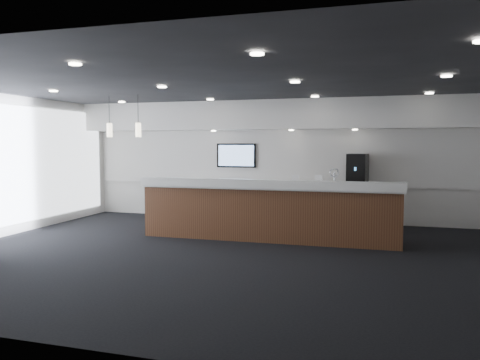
% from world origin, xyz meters
% --- Properties ---
extents(ground, '(10.00, 10.00, 0.00)m').
position_xyz_m(ground, '(0.00, 0.00, 0.00)').
color(ground, black).
rests_on(ground, ground).
extents(ceiling, '(10.00, 8.00, 0.02)m').
position_xyz_m(ceiling, '(0.00, 0.00, 3.00)').
color(ceiling, black).
rests_on(ceiling, back_wall).
extents(back_wall, '(10.00, 0.02, 3.00)m').
position_xyz_m(back_wall, '(0.00, 4.00, 1.50)').
color(back_wall, silver).
rests_on(back_wall, ground).
extents(soffit_bulkhead, '(10.00, 0.90, 0.70)m').
position_xyz_m(soffit_bulkhead, '(0.00, 3.55, 2.65)').
color(soffit_bulkhead, silver).
rests_on(soffit_bulkhead, back_wall).
extents(alcove_panel, '(9.80, 0.06, 1.40)m').
position_xyz_m(alcove_panel, '(0.00, 3.97, 1.60)').
color(alcove_panel, silver).
rests_on(alcove_panel, back_wall).
extents(back_credenza, '(5.06, 0.66, 0.95)m').
position_xyz_m(back_credenza, '(-0.00, 3.64, 0.48)').
color(back_credenza, '#999BA2').
rests_on(back_credenza, ground).
extents(wall_tv, '(1.05, 0.08, 0.62)m').
position_xyz_m(wall_tv, '(-1.00, 3.91, 1.65)').
color(wall_tv, black).
rests_on(wall_tv, back_wall).
extents(pendant_left, '(0.12, 0.12, 0.30)m').
position_xyz_m(pendant_left, '(-2.40, 0.80, 2.25)').
color(pendant_left, beige).
rests_on(pendant_left, ceiling).
extents(pendant_right, '(0.12, 0.12, 0.30)m').
position_xyz_m(pendant_right, '(-3.10, 0.80, 2.25)').
color(pendant_right, beige).
rests_on(pendant_right, ceiling).
extents(ceiling_can_lights, '(7.00, 5.00, 0.02)m').
position_xyz_m(ceiling_can_lights, '(0.00, 0.00, 2.97)').
color(ceiling_can_lights, white).
rests_on(ceiling_can_lights, ceiling).
extents(service_counter, '(5.27, 0.91, 1.49)m').
position_xyz_m(service_counter, '(0.41, 1.49, 0.57)').
color(service_counter, '#4F2C1A').
rests_on(service_counter, ground).
extents(coffee_machine, '(0.51, 0.61, 0.77)m').
position_xyz_m(coffee_machine, '(2.08, 3.62, 1.33)').
color(coffee_machine, black).
rests_on(coffee_machine, back_credenza).
extents(info_sign_left, '(0.18, 0.03, 0.24)m').
position_xyz_m(info_sign_left, '(0.61, 3.58, 1.07)').
color(info_sign_left, white).
rests_on(info_sign_left, back_credenza).
extents(info_sign_right, '(0.19, 0.08, 0.26)m').
position_xyz_m(info_sign_right, '(1.18, 3.52, 1.08)').
color(info_sign_right, white).
rests_on(info_sign_right, back_credenza).
extents(cup_0, '(0.11, 0.11, 0.10)m').
position_xyz_m(cup_0, '(1.48, 3.53, 1.00)').
color(cup_0, white).
rests_on(cup_0, back_credenza).
extents(cup_1, '(0.15, 0.15, 0.10)m').
position_xyz_m(cup_1, '(1.34, 3.53, 1.00)').
color(cup_1, white).
rests_on(cup_1, back_credenza).
extents(cup_2, '(0.14, 0.14, 0.10)m').
position_xyz_m(cup_2, '(1.20, 3.53, 1.00)').
color(cup_2, white).
rests_on(cup_2, back_credenza).
extents(cup_3, '(0.14, 0.14, 0.10)m').
position_xyz_m(cup_3, '(1.06, 3.53, 1.00)').
color(cup_3, white).
rests_on(cup_3, back_credenza).
extents(cup_4, '(0.15, 0.15, 0.10)m').
position_xyz_m(cup_4, '(0.92, 3.53, 1.00)').
color(cup_4, white).
rests_on(cup_4, back_credenza).
extents(cup_5, '(0.12, 0.12, 0.10)m').
position_xyz_m(cup_5, '(0.78, 3.53, 1.00)').
color(cup_5, white).
rests_on(cup_5, back_credenza).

